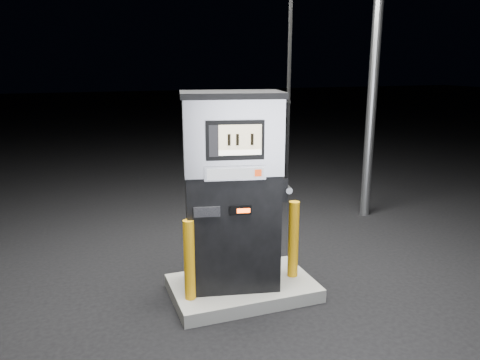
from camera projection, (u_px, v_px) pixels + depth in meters
name	position (u px, v px, depth m)	size (l,w,h in m)	color
ground	(243.00, 294.00, 5.36)	(80.00, 80.00, 0.00)	black
pump_island	(243.00, 288.00, 5.35)	(1.60, 1.00, 0.15)	gray
fuel_dispenser	(232.00, 190.00, 5.03)	(1.23, 0.84, 4.44)	black
bollard_left	(189.00, 260.00, 4.86)	(0.12, 0.12, 0.87)	orange
bollard_right	(293.00, 239.00, 5.38)	(0.12, 0.12, 0.90)	orange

